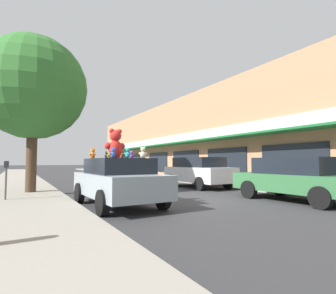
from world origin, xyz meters
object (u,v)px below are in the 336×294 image
object	(u,v)px
plush_art_car	(118,181)
teddy_bear_giant	(115,144)
teddy_bear_yellow	(109,155)
parked_car_far_center	(198,171)
teddy_bear_black	(107,155)
teddy_bear_purple	(131,155)
teddy_bear_teal	(128,153)
street_tree	(34,88)
parked_car_far_left	(296,178)
teddy_bear_orange	(93,154)
teddy_bear_blue	(113,153)
teddy_bear_cream	(143,153)
parking_meter	(6,175)
teddy_bear_brown	(122,154)

from	to	relation	value
plush_art_car	teddy_bear_giant	size ratio (longest dim) A/B	4.30
teddy_bear_yellow	parked_car_far_center	distance (m)	6.84
teddy_bear_black	teddy_bear_yellow	bearing A→B (deg)	132.41
teddy_bear_purple	parked_car_far_center	bearing A→B (deg)	-128.07
teddy_bear_teal	street_tree	xyz separation A→B (m)	(-2.28, 5.16, 2.89)
teddy_bear_black	parked_car_far_left	xyz separation A→B (m)	(6.02, -2.96, -0.79)
teddy_bear_purple	parked_car_far_center	world-z (taller)	teddy_bear_purple
teddy_bear_orange	teddy_bear_blue	distance (m)	1.88
teddy_bear_purple	street_tree	size ratio (longest dim) A/B	0.04
teddy_bear_cream	teddy_bear_orange	bearing A→B (deg)	-32.47
teddy_bear_black	street_tree	bearing A→B (deg)	-17.79
teddy_bear_teal	teddy_bear_blue	distance (m)	0.45
teddy_bear_giant	parking_meter	size ratio (longest dim) A/B	0.75
teddy_bear_purple	teddy_bear_teal	bearing A→B (deg)	64.46
plush_art_car	teddy_bear_black	world-z (taller)	teddy_bear_black
teddy_bear_giant	teddy_bear_blue	xyz separation A→B (m)	(-0.39, -0.96, -0.32)
teddy_bear_orange	teddy_bear_teal	bearing A→B (deg)	80.24
parked_car_far_left	parked_car_far_center	xyz separation A→B (m)	(0.00, 5.87, 0.06)
parking_meter	teddy_bear_orange	bearing A→B (deg)	-24.41
teddy_bear_giant	teddy_bear_blue	size ratio (longest dim) A/B	3.25
parking_meter	teddy_bear_black	bearing A→B (deg)	-24.65
parking_meter	teddy_bear_brown	bearing A→B (deg)	-28.59
teddy_bear_purple	teddy_bear_yellow	distance (m)	1.16
teddy_bear_orange	parked_car_far_center	xyz separation A→B (m)	(6.45, 2.70, -0.80)
plush_art_car	teddy_bear_black	size ratio (longest dim) A/B	17.48
teddy_bear_giant	street_tree	size ratio (longest dim) A/B	0.15
parked_car_far_center	parked_car_far_left	bearing A→B (deg)	-90.00
teddy_bear_purple	parked_car_far_left	size ratio (longest dim) A/B	0.05
teddy_bear_giant	street_tree	xyz separation A→B (m)	(-2.21, 4.22, 2.57)
plush_art_car	parked_car_far_center	xyz separation A→B (m)	(5.87, 3.70, 0.08)
teddy_bear_yellow	parked_car_far_left	xyz separation A→B (m)	(6.02, -2.69, -0.81)
teddy_bear_black	teddy_bear_cream	bearing A→B (deg)	163.74
teddy_bear_orange	teddy_bear_cream	xyz separation A→B (m)	(1.22, -1.44, 0.00)
teddy_bear_black	teddy_bear_blue	world-z (taller)	teddy_bear_blue
parked_car_far_left	teddy_bear_yellow	bearing A→B (deg)	155.90
teddy_bear_purple	teddy_bear_blue	xyz separation A→B (m)	(-0.68, -0.29, 0.03)
plush_art_car	teddy_bear_cream	size ratio (longest dim) A/B	11.05
plush_art_car	teddy_bear_teal	bearing A→B (deg)	-93.08
teddy_bear_orange	teddy_bear_cream	size ratio (longest dim) A/B	0.99
teddy_bear_black	teddy_bear_yellow	world-z (taller)	teddy_bear_yellow
plush_art_car	teddy_bear_blue	xyz separation A→B (m)	(-0.47, -0.88, 0.84)
plush_art_car	teddy_bear_orange	bearing A→B (deg)	118.01
teddy_bear_cream	teddy_bear_purple	bearing A→B (deg)	35.09
teddy_bear_giant	teddy_bear_orange	size ratio (longest dim) A/B	2.60
teddy_bear_cream	street_tree	xyz separation A→B (m)	(-2.95, 4.75, 2.85)
teddy_bear_purple	teddy_bear_giant	bearing A→B (deg)	-51.65
teddy_bear_orange	teddy_bear_brown	bearing A→B (deg)	113.83
teddy_bear_blue	parked_car_far_center	distance (m)	7.86
teddy_bear_yellow	teddy_bear_teal	world-z (taller)	teddy_bear_teal
plush_art_car	parked_car_far_left	bearing A→B (deg)	-21.95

